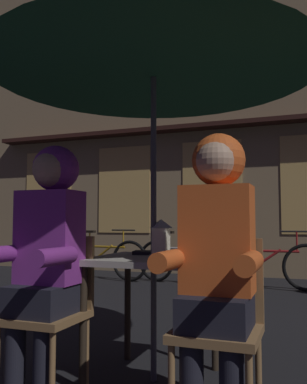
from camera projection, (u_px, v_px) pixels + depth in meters
ground_plane at (154, 381)px, 2.52m from camera, size 60.00×60.00×0.00m
cafe_table at (154, 274)px, 2.56m from camera, size 0.72×0.72×0.74m
patio_umbrella at (154, 48)px, 2.67m from camera, size 2.10×2.10×2.31m
lantern at (161, 237)px, 2.57m from camera, size 0.11×0.11×0.23m
chair_left at (52, 304)px, 2.37m from camera, size 0.40×0.40×0.87m
chair_right at (220, 317)px, 2.04m from camera, size 0.40×0.40×0.87m
person_left_hooded at (47, 241)px, 2.35m from camera, size 0.45×0.56×1.40m
person_right_hooded at (216, 244)px, 2.01m from camera, size 0.45×0.56×1.40m
shopfront_building at (214, 111)px, 8.05m from camera, size 10.00×0.93×6.20m
bicycle_nearest at (103, 259)px, 7.00m from camera, size 1.67×0.26×0.84m
bicycle_second at (183, 261)px, 6.49m from camera, size 1.65×0.42×0.84m
bicycle_third at (268, 265)px, 5.94m from camera, size 1.68×0.08×0.84m
book at (149, 253)px, 2.76m from camera, size 0.22×0.18×0.02m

